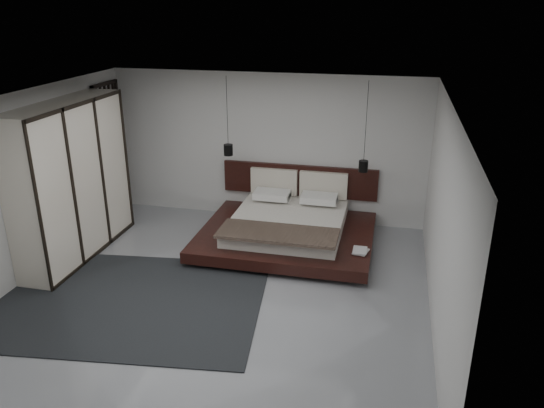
% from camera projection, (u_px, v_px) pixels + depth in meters
% --- Properties ---
extents(floor, '(6.00, 6.00, 0.00)m').
position_uv_depth(floor, '(220.00, 291.00, 7.82)').
color(floor, gray).
rests_on(floor, ground).
extents(ceiling, '(6.00, 6.00, 0.00)m').
position_uv_depth(ceiling, '(212.00, 101.00, 6.81)').
color(ceiling, white).
rests_on(ceiling, wall_back).
extents(wall_back, '(6.00, 0.00, 6.00)m').
position_uv_depth(wall_back, '(267.00, 148.00, 10.04)').
color(wall_back, silver).
rests_on(wall_back, floor).
extents(wall_front, '(6.00, 0.00, 6.00)m').
position_uv_depth(wall_front, '(105.00, 323.00, 4.59)').
color(wall_front, silver).
rests_on(wall_front, floor).
extents(wall_left, '(0.00, 6.00, 6.00)m').
position_uv_depth(wall_left, '(26.00, 187.00, 7.95)').
color(wall_left, silver).
rests_on(wall_left, floor).
extents(wall_right, '(0.00, 6.00, 6.00)m').
position_uv_depth(wall_right, '(442.00, 222.00, 6.69)').
color(wall_right, silver).
rests_on(wall_right, floor).
extents(lattice_screen, '(0.05, 0.90, 2.60)m').
position_uv_depth(lattice_screen, '(112.00, 151.00, 10.20)').
color(lattice_screen, black).
rests_on(lattice_screen, floor).
extents(bed, '(2.95, 2.46, 1.11)m').
position_uv_depth(bed, '(288.00, 226.00, 9.31)').
color(bed, black).
rests_on(bed, floor).
extents(book_lower, '(0.28, 0.33, 0.03)m').
position_uv_depth(book_lower, '(354.00, 250.00, 8.44)').
color(book_lower, '#99724C').
rests_on(book_lower, bed).
extents(book_upper, '(0.22, 0.30, 0.02)m').
position_uv_depth(book_upper, '(353.00, 250.00, 8.41)').
color(book_upper, '#99724C').
rests_on(book_upper, book_lower).
extents(pendant_left, '(0.16, 0.16, 1.42)m').
position_uv_depth(pendant_left, '(228.00, 149.00, 9.57)').
color(pendant_left, black).
rests_on(pendant_left, ceiling).
extents(pendant_right, '(0.16, 0.16, 1.55)m').
position_uv_depth(pendant_right, '(363.00, 166.00, 9.11)').
color(pendant_right, black).
rests_on(pendant_right, ceiling).
extents(wardrobe, '(0.62, 2.61, 2.56)m').
position_uv_depth(wardrobe, '(72.00, 181.00, 8.56)').
color(wardrobe, silver).
rests_on(wardrobe, floor).
extents(rug, '(4.11, 3.16, 0.02)m').
position_uv_depth(rug, '(127.00, 301.00, 7.56)').
color(rug, black).
rests_on(rug, floor).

